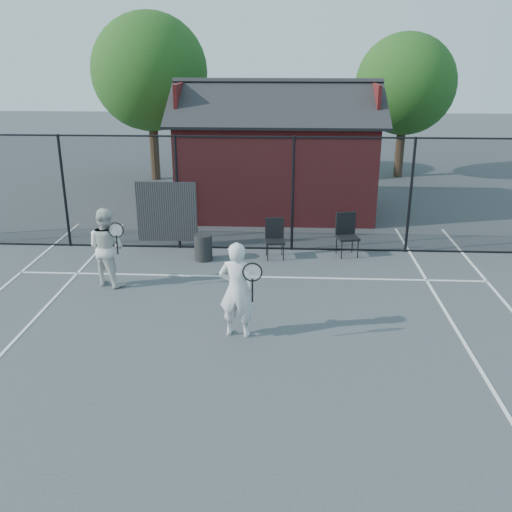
{
  "coord_description": "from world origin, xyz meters",
  "views": [
    {
      "loc": [
        0.8,
        -9.37,
        5.03
      ],
      "look_at": [
        0.24,
        1.43,
        1.1
      ],
      "focal_mm": 40.0,
      "sensor_mm": 36.0,
      "label": 1
    }
  ],
  "objects_px": {
    "player_front": "(237,290)",
    "player_back": "(106,247)",
    "chair_left": "(275,240)",
    "chair_right": "(348,236)",
    "clubhouse": "(276,162)",
    "waste_bin": "(203,247)"
  },
  "relations": [
    {
      "from": "chair_left",
      "to": "chair_right",
      "type": "xyz_separation_m",
      "value": [
        1.85,
        0.28,
        0.05
      ]
    },
    {
      "from": "clubhouse",
      "to": "chair_left",
      "type": "relative_size",
      "value": 6.56
    },
    {
      "from": "clubhouse",
      "to": "chair_right",
      "type": "relative_size",
      "value": 6.01
    },
    {
      "from": "player_back",
      "to": "chair_left",
      "type": "distance_m",
      "value": 4.2
    },
    {
      "from": "player_back",
      "to": "waste_bin",
      "type": "xyz_separation_m",
      "value": [
        1.92,
        1.68,
        -0.56
      ]
    },
    {
      "from": "clubhouse",
      "to": "chair_right",
      "type": "xyz_separation_m",
      "value": [
        1.92,
        -4.4,
        -1.07
      ]
    },
    {
      "from": "chair_left",
      "to": "waste_bin",
      "type": "height_order",
      "value": "chair_left"
    },
    {
      "from": "player_front",
      "to": "player_back",
      "type": "distance_m",
      "value": 3.87
    },
    {
      "from": "player_back",
      "to": "clubhouse",
      "type": "bearing_deg",
      "value": 60.98
    },
    {
      "from": "player_front",
      "to": "chair_right",
      "type": "relative_size",
      "value": 1.69
    },
    {
      "from": "player_front",
      "to": "waste_bin",
      "type": "height_order",
      "value": "player_front"
    },
    {
      "from": "chair_left",
      "to": "waste_bin",
      "type": "xyz_separation_m",
      "value": [
        -1.8,
        -0.22,
        -0.17
      ]
    },
    {
      "from": "chair_left",
      "to": "chair_right",
      "type": "height_order",
      "value": "chair_right"
    },
    {
      "from": "clubhouse",
      "to": "chair_left",
      "type": "xyz_separation_m",
      "value": [
        0.07,
        -4.68,
        -1.11
      ]
    },
    {
      "from": "chair_left",
      "to": "player_back",
      "type": "bearing_deg",
      "value": -159.06
    },
    {
      "from": "player_back",
      "to": "waste_bin",
      "type": "distance_m",
      "value": 2.61
    },
    {
      "from": "player_front",
      "to": "waste_bin",
      "type": "bearing_deg",
      "value": 106.65
    },
    {
      "from": "player_front",
      "to": "player_back",
      "type": "xyz_separation_m",
      "value": [
        -3.11,
        2.3,
        -0.02
      ]
    },
    {
      "from": "waste_bin",
      "to": "clubhouse",
      "type": "bearing_deg",
      "value": 70.53
    },
    {
      "from": "player_back",
      "to": "waste_bin",
      "type": "height_order",
      "value": "player_back"
    },
    {
      "from": "clubhouse",
      "to": "player_front",
      "type": "relative_size",
      "value": 3.56
    },
    {
      "from": "player_back",
      "to": "chair_left",
      "type": "height_order",
      "value": "player_back"
    }
  ]
}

